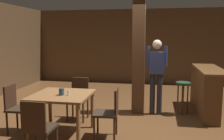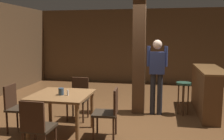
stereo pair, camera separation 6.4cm
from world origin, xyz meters
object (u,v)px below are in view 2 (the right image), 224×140
dining_table (62,100)px  napkin_cup (61,91)px  chair_south (37,126)px  salt_shaker (68,93)px  chair_north (79,96)px  standing_person (157,72)px  chair_east (109,110)px  chair_west (16,106)px  bar_counter (205,90)px  bar_stool_near (183,91)px

dining_table → napkin_cup: 0.20m
chair_south → salt_shaker: (0.17, 0.84, 0.31)m
chair_north → standing_person: standing_person is taller
napkin_cup → salt_shaker: napkin_cup is taller
chair_east → salt_shaker: 0.80m
chair_west → standing_person: standing_person is taller
bar_counter → standing_person: bearing=-163.4°
salt_shaker → standing_person: 2.24m
standing_person → chair_west: bearing=-148.4°
chair_south → chair_west: size_ratio=1.00×
salt_shaker → standing_person: bearing=47.3°
napkin_cup → chair_east: bearing=5.8°
bar_counter → dining_table: bearing=-146.0°
bar_counter → bar_stool_near: 0.56m
chair_west → bar_counter: (3.69, 1.91, 0.03)m
bar_stool_near → napkin_cup: bearing=-142.6°
chair_west → napkin_cup: size_ratio=7.12×
bar_counter → bar_stool_near: bar_counter is taller
standing_person → bar_counter: bearing=16.6°
chair_west → bar_stool_near: (3.18, 1.67, 0.06)m
dining_table → napkin_cup: napkin_cup is taller
chair_north → salt_shaker: size_ratio=9.22×
napkin_cup → standing_person: bearing=44.7°
chair_west → salt_shaker: 1.10m
chair_west → chair_south: bearing=-45.2°
chair_east → napkin_cup: chair_east is taller
salt_shaker → bar_stool_near: size_ratio=0.13×
chair_west → salt_shaker: size_ratio=9.22×
chair_north → chair_south: bearing=-90.7°
chair_north → bar_stool_near: size_ratio=1.17×
dining_table → bar_counter: (2.78, 1.88, -0.11)m
chair_east → salt_shaker: bearing=-172.3°
dining_table → bar_stool_near: 2.81m
chair_east → napkin_cup: bearing=-174.2°
dining_table → bar_counter: size_ratio=0.53×
chair_south → bar_counter: (2.80, 2.81, 0.03)m
chair_west → salt_shaker: (1.06, -0.06, 0.31)m
dining_table → chair_west: size_ratio=1.16×
standing_person → bar_stool_near: (0.61, 0.10, -0.44)m
chair_west → napkin_cup: chair_west is taller
chair_north → chair_west: bearing=-134.2°
bar_stool_near → bar_counter: bearing=25.0°
chair_south → bar_counter: size_ratio=0.46×
chair_east → chair_west: 1.78m
dining_table → chair_south: (-0.01, -0.93, -0.14)m
dining_table → chair_north: bearing=89.2°
chair_west → dining_table: bearing=1.9°
chair_south → salt_shaker: size_ratio=9.22×
chair_east → bar_stool_near: size_ratio=1.17×
chair_north → chair_west: 1.31m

